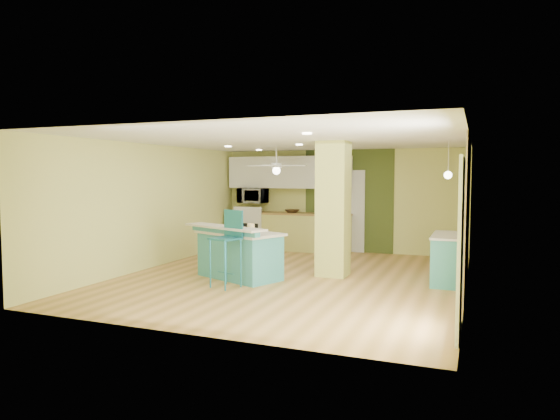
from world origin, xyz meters
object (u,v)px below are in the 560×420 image
object	(u,v)px
peninsula	(239,254)
fruit_bowl	(292,211)
side_counter	(449,258)
canister	(251,228)
bar_stool	(229,236)

from	to	relation	value
peninsula	fruit_bowl	bearing A→B (deg)	117.09
fruit_bowl	peninsula	bearing A→B (deg)	-85.49
side_counter	canister	bearing A→B (deg)	-161.31
bar_stool	fruit_bowl	distance (m)	4.27
peninsula	canister	world-z (taller)	canister
bar_stool	fruit_bowl	xyz separation A→B (m)	(-0.44, 4.24, 0.12)
side_counter	canister	size ratio (longest dim) A/B	7.75
side_counter	fruit_bowl	distance (m)	4.65
fruit_bowl	side_counter	bearing A→B (deg)	-33.31
side_counter	fruit_bowl	bearing A→B (deg)	146.69
fruit_bowl	canister	world-z (taller)	fruit_bowl
peninsula	bar_stool	world-z (taller)	bar_stool
peninsula	fruit_bowl	xyz separation A→B (m)	(-0.28, 3.56, 0.53)
peninsula	side_counter	bearing A→B (deg)	38.54
canister	side_counter	bearing A→B (deg)	18.69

